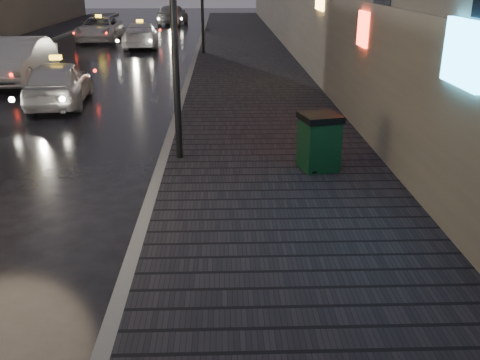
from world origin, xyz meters
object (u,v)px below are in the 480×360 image
object	(u,v)px
taxi_mid	(141,35)
taxi_far	(100,29)
taxi_near	(59,82)
car_left_mid	(18,60)
car_far	(172,14)
trash_bin	(319,141)

from	to	relation	value
taxi_mid	taxi_far	distance (m)	4.26
taxi_near	taxi_mid	size ratio (longest dim) A/B	0.88
taxi_mid	taxi_near	bearing A→B (deg)	81.96
taxi_mid	taxi_far	bearing A→B (deg)	-53.00
car_left_mid	car_far	bearing A→B (deg)	80.20
car_left_mid	taxi_far	xyz separation A→B (m)	(0.24, 13.02, -0.11)
taxi_near	car_far	distance (m)	27.41
taxi_near	car_left_mid	world-z (taller)	car_left_mid
car_left_mid	taxi_far	world-z (taller)	car_left_mid
taxi_near	car_far	world-z (taller)	car_far
taxi_far	taxi_near	bearing A→B (deg)	-82.58
car_left_mid	taxi_far	size ratio (longest dim) A/B	0.98
trash_bin	car_left_mid	size ratio (longest dim) A/B	0.23
taxi_far	car_far	bearing A→B (deg)	71.62
car_left_mid	car_far	size ratio (longest dim) A/B	1.05
taxi_near	taxi_mid	world-z (taller)	taxi_near
trash_bin	car_far	world-z (taller)	car_far
trash_bin	car_far	bearing A→B (deg)	86.24
car_far	taxi_mid	bearing A→B (deg)	94.73
trash_bin	taxi_near	bearing A→B (deg)	123.57
car_left_mid	taxi_mid	world-z (taller)	car_left_mid
taxi_mid	car_far	size ratio (longest dim) A/B	1.00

